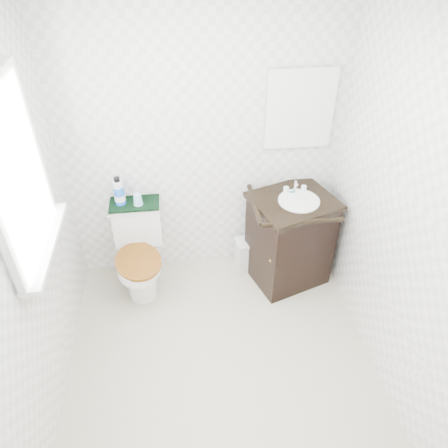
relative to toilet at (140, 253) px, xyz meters
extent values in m
plane|color=beige|center=(0.58, -0.97, -0.33)|extent=(2.40, 2.40, 0.00)
plane|color=white|center=(0.58, -0.97, 2.07)|extent=(2.40, 2.40, 0.00)
plane|color=white|center=(0.58, 0.23, 0.87)|extent=(2.40, 0.00, 2.40)
plane|color=white|center=(-0.52, -0.97, 0.87)|extent=(0.00, 2.40, 2.40)
plane|color=white|center=(1.68, -0.97, 0.87)|extent=(0.00, 2.40, 2.40)
cube|color=white|center=(-0.49, -0.72, 1.22)|extent=(0.02, 0.70, 0.90)
cube|color=silver|center=(1.31, 0.20, 1.12)|extent=(0.50, 0.02, 0.60)
cylinder|color=white|center=(0.00, -0.15, -0.15)|extent=(0.24, 0.24, 0.37)
cube|color=white|center=(0.00, 0.10, -0.15)|extent=(0.24, 0.28, 0.37)
cube|color=white|center=(0.00, 0.12, 0.21)|extent=(0.39, 0.18, 0.35)
cube|color=white|center=(0.00, 0.12, 0.40)|extent=(0.41, 0.20, 0.03)
cylinder|color=white|center=(0.00, -0.19, 0.04)|extent=(0.35, 0.35, 0.08)
cylinder|color=brown|center=(0.00, -0.19, 0.08)|extent=(0.44, 0.44, 0.03)
cube|color=black|center=(1.26, -0.07, 0.06)|extent=(0.72, 0.66, 0.78)
cube|color=black|center=(1.26, -0.07, 0.47)|extent=(0.77, 0.71, 0.04)
cylinder|color=white|center=(1.29, -0.10, 0.49)|extent=(0.33, 0.33, 0.01)
ellipsoid|color=white|center=(1.29, -0.10, 0.44)|extent=(0.28, 0.28, 0.14)
cylinder|color=silver|center=(1.29, 0.04, 0.54)|extent=(0.02, 0.02, 0.10)
cube|color=silver|center=(0.93, 0.07, -0.19)|extent=(0.22, 0.19, 0.29)
cube|color=silver|center=(0.93, 0.07, -0.03)|extent=(0.25, 0.21, 0.03)
cube|color=black|center=(0.00, 0.12, 0.43)|extent=(0.40, 0.22, 0.02)
cylinder|color=blue|center=(-0.11, 0.12, 0.51)|extent=(0.08, 0.08, 0.16)
cylinder|color=silver|center=(-0.11, 0.12, 0.62)|extent=(0.08, 0.08, 0.05)
cylinder|color=black|center=(-0.11, 0.12, 0.66)|extent=(0.05, 0.05, 0.03)
cone|color=#8FCCEA|center=(0.03, 0.09, 0.48)|extent=(0.07, 0.07, 0.09)
ellipsoid|color=#16646C|center=(1.27, 0.02, 0.50)|extent=(0.06, 0.04, 0.02)
camera|label=1|loc=(0.37, -2.82, 2.42)|focal=35.00mm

